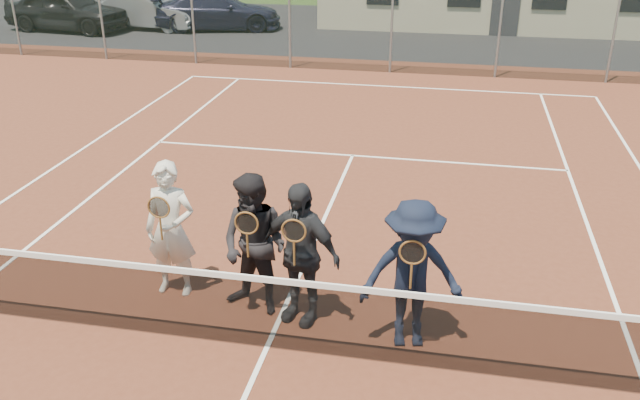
% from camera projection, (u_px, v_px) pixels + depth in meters
% --- Properties ---
extents(ground, '(220.00, 220.00, 0.00)m').
position_uv_depth(ground, '(408.00, 33.00, 25.66)').
color(ground, '#2B4518').
rests_on(ground, ground).
extents(court_surface, '(30.00, 30.00, 0.02)m').
position_uv_depth(court_surface, '(267.00, 348.00, 7.79)').
color(court_surface, '#562819').
rests_on(court_surface, ground).
extents(tarmac_carpark, '(40.00, 12.00, 0.01)m').
position_uv_depth(tarmac_carpark, '(305.00, 29.00, 26.38)').
color(tarmac_carpark, black).
rests_on(tarmac_carpark, ground).
extents(car_a, '(4.96, 2.49, 1.62)m').
position_uv_depth(car_a, '(67.00, 9.00, 25.69)').
color(car_a, black).
rests_on(car_a, ground).
extents(car_b, '(4.21, 1.81, 1.35)m').
position_uv_depth(car_b, '(148.00, 11.00, 26.08)').
color(car_b, gray).
rests_on(car_b, ground).
extents(car_c, '(5.11, 3.05, 1.39)m').
position_uv_depth(car_c, '(218.00, 11.00, 25.96)').
color(car_c, black).
rests_on(car_c, ground).
extents(court_markings, '(11.03, 23.83, 0.01)m').
position_uv_depth(court_markings, '(267.00, 347.00, 7.79)').
color(court_markings, white).
rests_on(court_markings, court_surface).
extents(tennis_net, '(11.68, 0.08, 1.10)m').
position_uv_depth(tennis_net, '(266.00, 309.00, 7.57)').
color(tennis_net, slate).
rests_on(tennis_net, ground).
extents(perimeter_fence, '(30.07, 0.07, 3.02)m').
position_uv_depth(perimeter_fence, '(392.00, 20.00, 19.23)').
color(perimeter_fence, slate).
rests_on(perimeter_fence, ground).
extents(player_a, '(0.66, 0.50, 1.80)m').
position_uv_depth(player_a, '(171.00, 229.00, 8.54)').
color(player_a, beige).
rests_on(player_a, court_surface).
extents(player_b, '(1.04, 0.92, 1.80)m').
position_uv_depth(player_b, '(255.00, 245.00, 8.15)').
color(player_b, black).
rests_on(player_b, court_surface).
extents(player_c, '(1.14, 0.74, 1.80)m').
position_uv_depth(player_c, '(300.00, 253.00, 7.98)').
color(player_c, '#232529').
rests_on(player_c, court_surface).
extents(player_d, '(1.27, 0.88, 1.80)m').
position_uv_depth(player_d, '(412.00, 275.00, 7.52)').
color(player_d, black).
rests_on(player_d, court_surface).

